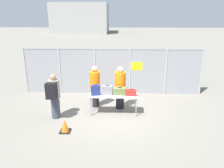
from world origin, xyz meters
TOP-DOWN VIEW (x-y plane):
  - ground_plane at (0.00, 0.00)m, footprint 120.00×120.00m
  - fence_section at (0.01, 2.45)m, footprint 8.73×0.07m
  - inspection_table at (0.11, 0.08)m, footprint 1.89×0.60m
  - suitcase_navy at (-0.59, 0.06)m, footprint 0.39×0.28m
  - suitcase_grey at (-0.12, 0.10)m, footprint 0.39×0.22m
  - suitcase_olive at (0.36, 0.16)m, footprint 0.51×0.38m
  - suitcase_red at (0.81, 0.05)m, footprint 0.40×0.25m
  - traveler_hooded at (-2.08, -0.42)m, footprint 0.43×0.67m
  - security_worker_near at (0.37, 0.64)m, footprint 0.45×0.45m
  - security_worker_far at (-0.69, 0.78)m, footprint 0.44×0.44m
  - utility_trailer at (1.21, 4.68)m, footprint 4.03×2.37m
  - distant_hangar at (-7.86, 40.25)m, footprint 11.32×9.07m
  - traffic_cone at (-1.49, -1.41)m, footprint 0.36×0.36m

SIDE VIEW (x-z plane):
  - ground_plane at x=0.00m, z-range 0.00..0.00m
  - traffic_cone at x=-1.49m, z-range -0.02..0.43m
  - utility_trailer at x=1.21m, z-range 0.07..0.84m
  - inspection_table at x=0.11m, z-range 0.33..1.12m
  - suitcase_red at x=0.81m, z-range 0.78..1.04m
  - security_worker_far at x=-0.69m, z-range 0.03..1.81m
  - suitcase_olive at x=0.36m, z-range 0.78..1.07m
  - security_worker_near at x=0.37m, z-range 0.03..1.83m
  - traveler_hooded at x=-2.08m, z-range 0.09..1.82m
  - suitcase_grey at x=-0.12m, z-range 0.78..1.17m
  - suitcase_navy at x=-0.59m, z-range 0.78..1.20m
  - fence_section at x=0.01m, z-range 0.05..2.31m
  - distant_hangar at x=-7.86m, z-range 0.00..6.06m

